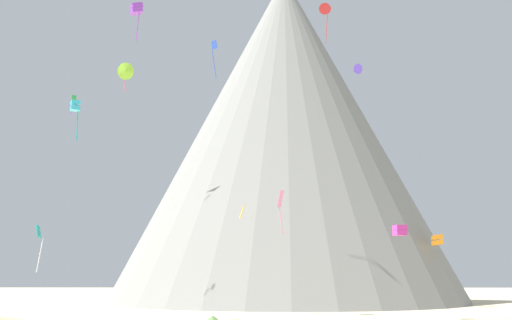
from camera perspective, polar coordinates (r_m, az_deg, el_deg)
rock_massif at (r=106.47m, az=2.99°, el=1.09°), size 77.27×77.27×54.65m
kite_violet_high at (r=74.56m, az=-10.48°, el=12.95°), size 1.62×1.58×4.40m
kite_pink_low at (r=56.38m, az=2.18°, el=-3.68°), size 0.65×1.32×3.85m
kite_green_mid at (r=82.70m, az=-15.81°, el=5.02°), size 0.66×0.34×2.48m
kite_lime_high at (r=91.21m, az=-11.45°, el=7.67°), size 2.49×1.30×4.14m
kite_blue_high at (r=82.76m, az=-3.70°, el=9.50°), size 0.80×0.33×5.07m
kite_magenta_low at (r=64.70m, az=12.56°, el=-6.07°), size 1.35×1.35×1.01m
kite_cyan_mid at (r=64.99m, az=-15.63°, el=4.57°), size 1.13×1.13×3.93m
kite_gold_low at (r=71.92m, az=-1.24°, el=-4.59°), size 0.64×0.88×1.47m
kite_red_high at (r=83.33m, az=6.10°, el=13.01°), size 1.52×0.44×5.40m
kite_orange_low at (r=91.00m, az=15.68°, el=-6.80°), size 1.60×1.53×1.57m
kite_indigo_high at (r=80.95m, az=9.04°, el=7.95°), size 1.37×1.33×1.29m
kite_teal_low at (r=57.51m, az=-18.59°, el=-6.60°), size 0.57×0.85×3.93m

